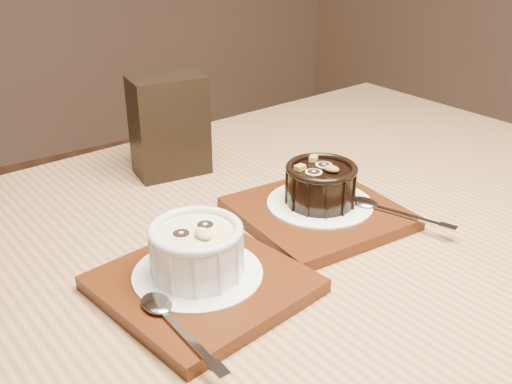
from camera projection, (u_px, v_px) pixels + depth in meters
table at (272, 319)px, 0.70m from camera, size 1.26×0.89×0.75m
tray_left at (203, 284)px, 0.59m from camera, size 0.21×0.21×0.01m
doily_left at (198, 273)px, 0.60m from camera, size 0.13×0.13×0.00m
ramekin_white at (197, 248)px, 0.58m from camera, size 0.09×0.09×0.06m
spoon_left at (175, 323)px, 0.52m from camera, size 0.03×0.13×0.01m
tray_right at (318, 213)px, 0.73m from camera, size 0.19×0.19×0.01m
doily_right at (320, 203)px, 0.73m from camera, size 0.13×0.13×0.00m
ramekin_dark at (321, 183)px, 0.72m from camera, size 0.09×0.09×0.05m
spoon_right at (390, 210)px, 0.71m from camera, size 0.07×0.13×0.01m
condiment_stand at (169, 126)px, 0.83m from camera, size 0.11×0.07×0.14m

